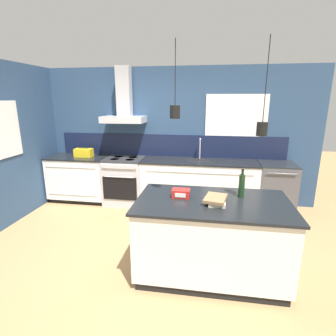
# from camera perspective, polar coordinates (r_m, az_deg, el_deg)

# --- Properties ---
(ground_plane) EXTENTS (16.00, 16.00, 0.00)m
(ground_plane) POSITION_cam_1_polar(r_m,az_deg,el_deg) (3.73, -4.65, -17.96)
(ground_plane) COLOR #A87F51
(ground_plane) RESTS_ON ground
(wall_back) EXTENTS (5.60, 2.36, 2.60)m
(wall_back) POSITION_cam_1_polar(r_m,az_deg,el_deg) (5.15, -0.23, 7.46)
(wall_back) COLOR navy
(wall_back) RESTS_ON ground_plane
(wall_left) EXTENTS (0.08, 3.80, 2.60)m
(wall_left) POSITION_cam_1_polar(r_m,az_deg,el_deg) (4.97, -31.34, 4.46)
(wall_left) COLOR navy
(wall_left) RESTS_ON ground_plane
(counter_run_left) EXTENTS (1.17, 0.64, 0.91)m
(counter_run_left) POSITION_cam_1_polar(r_m,az_deg,el_deg) (5.60, -18.65, -2.09)
(counter_run_left) COLOR black
(counter_run_left) RESTS_ON ground_plane
(counter_run_sink) EXTENTS (2.14, 0.64, 1.30)m
(counter_run_sink) POSITION_cam_1_polar(r_m,az_deg,el_deg) (4.98, 6.66, -3.45)
(counter_run_sink) COLOR black
(counter_run_sink) RESTS_ON ground_plane
(oven_range) EXTENTS (0.75, 0.66, 0.91)m
(oven_range) POSITION_cam_1_polar(r_m,az_deg,el_deg) (5.23, -9.36, -2.74)
(oven_range) COLOR #B5B5BA
(oven_range) RESTS_ON ground_plane
(dishwasher) EXTENTS (0.63, 0.65, 0.91)m
(dishwasher) POSITION_cam_1_polar(r_m,az_deg,el_deg) (5.12, 22.29, -4.05)
(dishwasher) COLOR #4C4C51
(dishwasher) RESTS_ON ground_plane
(kitchen_island) EXTENTS (1.71, 0.98, 0.91)m
(kitchen_island) POSITION_cam_1_polar(r_m,az_deg,el_deg) (3.19, 9.37, -14.61)
(kitchen_island) COLOR black
(kitchen_island) RESTS_ON ground_plane
(bottle_on_island) EXTENTS (0.07, 0.07, 0.33)m
(bottle_on_island) POSITION_cam_1_polar(r_m,az_deg,el_deg) (3.13, 15.74, -3.67)
(bottle_on_island) COLOR #193319
(bottle_on_island) RESTS_ON kitchen_island
(book_stack) EXTENTS (0.28, 0.34, 0.07)m
(book_stack) POSITION_cam_1_polar(r_m,az_deg,el_deg) (2.92, 10.46, -6.81)
(book_stack) COLOR beige
(book_stack) RESTS_ON kitchen_island
(red_supply_box) EXTENTS (0.20, 0.14, 0.09)m
(red_supply_box) POSITION_cam_1_polar(r_m,az_deg,el_deg) (3.04, 2.84, -5.51)
(red_supply_box) COLOR red
(red_supply_box) RESTS_ON kitchen_island
(yellow_toolbox) EXTENTS (0.34, 0.18, 0.19)m
(yellow_toolbox) POSITION_cam_1_polar(r_m,az_deg,el_deg) (5.41, -17.88, 3.20)
(yellow_toolbox) COLOR gold
(yellow_toolbox) RESTS_ON counter_run_left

